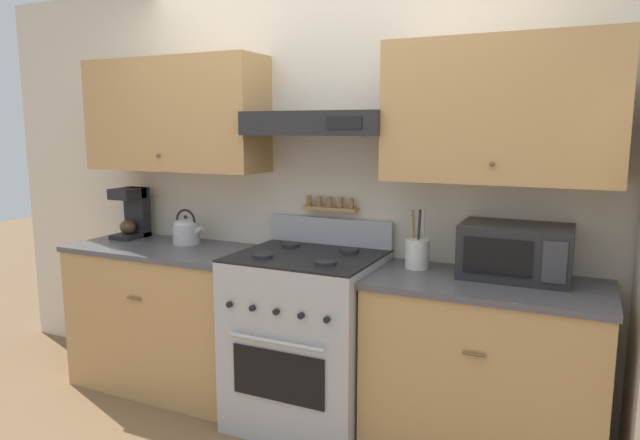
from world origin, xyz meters
TOP-DOWN VIEW (x-y plane):
  - wall_back at (-0.02, 0.58)m, footprint 5.20×0.46m
  - counter_left at (-1.00, 0.32)m, footprint 1.23×0.62m
  - counter_right at (0.95, 0.32)m, footprint 1.13×0.62m
  - stove_range at (0.00, 0.27)m, footprint 0.77×0.70m
  - tea_kettle at (-0.94, 0.43)m, footprint 0.22×0.17m
  - coffee_maker at (-1.41, 0.46)m, footprint 0.16×0.23m
  - microwave at (1.06, 0.45)m, footprint 0.52×0.35m
  - utensil_crock at (0.57, 0.43)m, footprint 0.13×0.13m

SIDE VIEW (x-z plane):
  - counter_left at x=-1.00m, z-range 0.00..0.92m
  - counter_right at x=0.95m, z-range 0.00..0.92m
  - stove_range at x=0.00m, z-range -0.07..1.05m
  - utensil_crock at x=0.57m, z-range 0.84..1.15m
  - tea_kettle at x=-0.94m, z-range 0.89..1.11m
  - microwave at x=1.06m, z-range 0.91..1.18m
  - coffee_maker at x=-1.41m, z-range 0.92..1.25m
  - wall_back at x=-0.02m, z-range 0.16..2.71m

